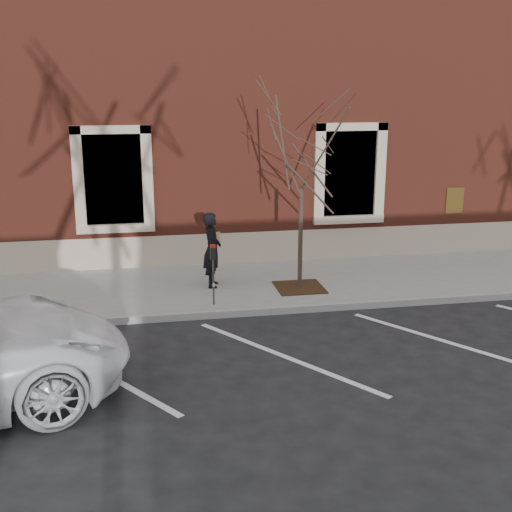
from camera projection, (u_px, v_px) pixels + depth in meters
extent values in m
plane|color=#28282B|center=(261.00, 314.00, 13.41)|extent=(120.00, 120.00, 0.00)
cube|color=#A7A49D|center=(247.00, 285.00, 15.05)|extent=(40.00, 3.50, 0.15)
cube|color=#9E9E99|center=(262.00, 311.00, 13.34)|extent=(40.00, 0.12, 0.15)
cube|color=maroon|center=(214.00, 106.00, 19.73)|extent=(40.00, 8.50, 8.00)
cube|color=#BDA790|center=(236.00, 247.00, 16.62)|extent=(40.00, 0.06, 0.80)
cube|color=black|center=(114.00, 179.00, 15.73)|extent=(1.40, 0.30, 2.20)
cube|color=#BDA790|center=(116.00, 228.00, 15.88)|extent=(1.90, 0.20, 0.20)
cube|color=black|center=(348.00, 173.00, 16.77)|extent=(1.40, 0.30, 2.20)
cube|color=#BDA790|center=(348.00, 219.00, 16.92)|extent=(1.90, 0.20, 0.20)
imported|color=black|center=(212.00, 250.00, 14.57)|extent=(0.49, 0.68, 1.72)
cylinder|color=#595B60|center=(213.00, 282.00, 13.42)|extent=(0.04, 0.04, 0.99)
cube|color=black|center=(213.00, 254.00, 13.26)|extent=(0.12, 0.09, 0.26)
cube|color=red|center=(213.00, 246.00, 13.22)|extent=(0.11, 0.08, 0.06)
cube|color=white|center=(214.00, 285.00, 13.39)|extent=(0.05, 0.00, 0.07)
cube|color=#392712|center=(300.00, 287.00, 14.64)|extent=(1.07, 1.07, 0.03)
cylinder|color=#403126|center=(300.00, 238.00, 14.34)|extent=(0.10, 0.10, 2.34)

